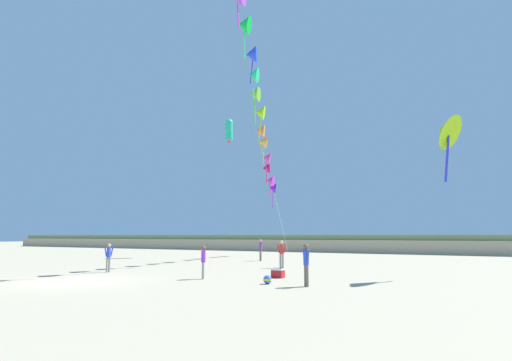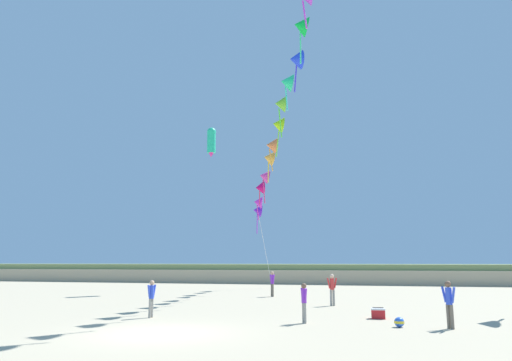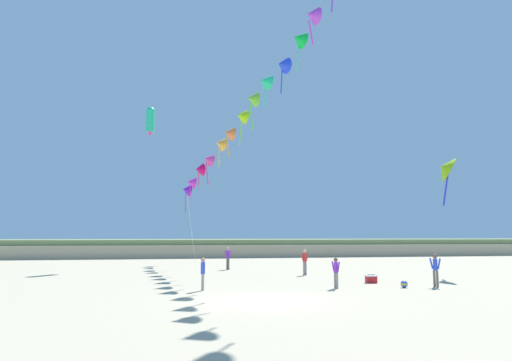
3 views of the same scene
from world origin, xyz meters
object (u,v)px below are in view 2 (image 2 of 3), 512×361
Objects in this scene: person_far_right at (332,287)px; person_far_left at (151,296)px; person_near_right at (304,300)px; large_kite_low_lead at (211,141)px; person_mid_center at (449,301)px; beach_cooler at (378,313)px; beach_ball at (399,322)px; person_near_left at (272,282)px.

person_far_left is at bearing -134.69° from person_far_right.
person_near_right is 0.57× the size of large_kite_low_lead.
person_near_right is 5.26m from person_mid_center.
beach_cooler is 1.59× the size of beach_ball.
person_far_left is 10.16m from beach_ball.
person_mid_center is at bearing -2.70° from person_far_left.
person_mid_center is 0.99× the size of person_far_right.
person_mid_center is 11.88m from person_far_left.
person_near_right is 4.20× the size of beach_ball.
beach_cooler is (2.82, 2.17, -0.67)m from person_near_right.
person_mid_center is 0.63× the size of large_kite_low_lead.
large_kite_low_lead is (-10.90, 10.78, 11.76)m from person_far_right.
large_kite_low_lead reaches higher than beach_ball.
person_near_left is 2.95× the size of beach_cooler.
beach_ball is at bearing -4.43° from person_near_right.
person_near_right reaches higher than beach_cooler.
person_near_right is 0.90× the size of person_far_right.
person_far_left is at bearing -168.55° from beach_cooler.
person_near_left is at bearing 128.63° from person_far_right.
person_near_left is 1.02× the size of person_mid_center.
person_near_left is at bearing 78.30° from person_far_left.
large_kite_low_lead reaches higher than person_near_left.
person_mid_center is 3.55m from beach_cooler.
large_kite_low_lead is 26.34m from beach_ball.
person_far_right is (7.15, 7.23, 0.07)m from person_far_left.
person_far_right is 2.93× the size of beach_cooler.
person_far_left is at bearing -101.70° from person_near_left.
large_kite_low_lead is at bearing 141.14° from person_near_left.
person_far_right is 5.84m from beach_cooler.
person_near_right is at bearing 176.73° from person_mid_center.
person_far_right reaches higher than person_near_right.
person_far_right is at bearing 113.26° from beach_cooler.
beach_cooler is at bearing 134.59° from person_mid_center.
person_mid_center is at bearing -0.92° from beach_ball.
beach_ball is (13.87, -18.54, -12.56)m from large_kite_low_lead.
person_near_right is at bearing -60.43° from large_kite_low_lead.
person_far_right reaches higher than person_far_left.
person_far_right reaches higher than beach_cooler.
beach_ball is (10.12, -0.53, -0.72)m from person_far_left.
beach_ball is (0.69, -2.44, -0.03)m from beach_cooler.
person_far_right is (4.49, -5.62, -0.01)m from person_near_left.
person_far_left is 0.59× the size of large_kite_low_lead.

